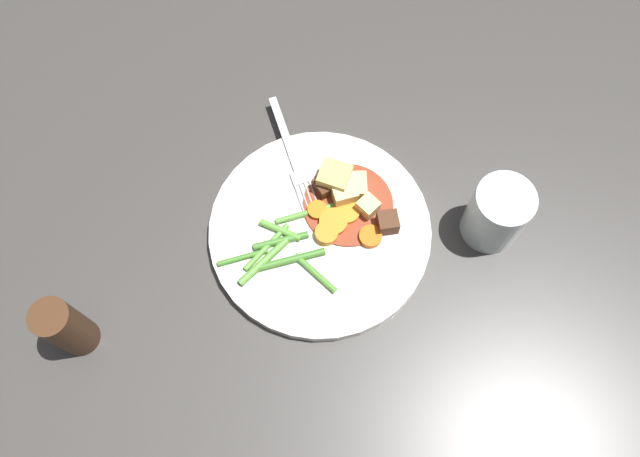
# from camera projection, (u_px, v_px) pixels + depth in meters

# --- Properties ---
(ground_plane) EXTENTS (3.00, 3.00, 0.00)m
(ground_plane) POSITION_uv_depth(u_px,v_px,m) (320.00, 233.00, 0.78)
(ground_plane) COLOR #423F3D
(dinner_plate) EXTENTS (0.27, 0.27, 0.02)m
(dinner_plate) POSITION_uv_depth(u_px,v_px,m) (320.00, 231.00, 0.78)
(dinner_plate) COLOR white
(dinner_plate) RESTS_ON ground_plane
(stew_sauce) EXTENTS (0.11, 0.11, 0.00)m
(stew_sauce) POSITION_uv_depth(u_px,v_px,m) (350.00, 207.00, 0.78)
(stew_sauce) COLOR #93381E
(stew_sauce) RESTS_ON dinner_plate
(carrot_slice_0) EXTENTS (0.04, 0.04, 0.01)m
(carrot_slice_0) POSITION_uv_depth(u_px,v_px,m) (327.00, 233.00, 0.76)
(carrot_slice_0) COLOR orange
(carrot_slice_0) RESTS_ON dinner_plate
(carrot_slice_1) EXTENTS (0.04, 0.04, 0.01)m
(carrot_slice_1) POSITION_uv_depth(u_px,v_px,m) (370.00, 237.00, 0.76)
(carrot_slice_1) COLOR orange
(carrot_slice_1) RESTS_ON dinner_plate
(carrot_slice_2) EXTENTS (0.04, 0.04, 0.01)m
(carrot_slice_2) POSITION_uv_depth(u_px,v_px,m) (347.00, 211.00, 0.77)
(carrot_slice_2) COLOR orange
(carrot_slice_2) RESTS_ON dinner_plate
(carrot_slice_3) EXTENTS (0.03, 0.03, 0.01)m
(carrot_slice_3) POSITION_uv_depth(u_px,v_px,m) (317.00, 210.00, 0.77)
(carrot_slice_3) COLOR orange
(carrot_slice_3) RESTS_ON dinner_plate
(carrot_slice_4) EXTENTS (0.04, 0.04, 0.01)m
(carrot_slice_4) POSITION_uv_depth(u_px,v_px,m) (333.00, 222.00, 0.77)
(carrot_slice_4) COLOR orange
(carrot_slice_4) RESTS_ON dinner_plate
(potato_chunk_0) EXTENTS (0.02, 0.02, 0.02)m
(potato_chunk_0) POSITION_uv_depth(u_px,v_px,m) (368.00, 207.00, 0.77)
(potato_chunk_0) COLOR #EAD68C
(potato_chunk_0) RESTS_ON dinner_plate
(potato_chunk_1) EXTENTS (0.04, 0.04, 0.03)m
(potato_chunk_1) POSITION_uv_depth(u_px,v_px,m) (344.00, 193.00, 0.77)
(potato_chunk_1) COLOR #EAD68C
(potato_chunk_1) RESTS_ON dinner_plate
(potato_chunk_2) EXTENTS (0.04, 0.04, 0.02)m
(potato_chunk_2) POSITION_uv_depth(u_px,v_px,m) (356.00, 186.00, 0.78)
(potato_chunk_2) COLOR #EAD68C
(potato_chunk_2) RESTS_ON dinner_plate
(potato_chunk_3) EXTENTS (0.05, 0.05, 0.03)m
(potato_chunk_3) POSITION_uv_depth(u_px,v_px,m) (334.00, 179.00, 0.78)
(potato_chunk_3) COLOR #DBBC6B
(potato_chunk_3) RESTS_ON dinner_plate
(meat_chunk_0) EXTENTS (0.03, 0.03, 0.02)m
(meat_chunk_0) POSITION_uv_depth(u_px,v_px,m) (388.00, 223.00, 0.76)
(meat_chunk_0) COLOR #56331E
(meat_chunk_0) RESTS_ON dinner_plate
(meat_chunk_1) EXTENTS (0.03, 0.03, 0.02)m
(meat_chunk_1) POSITION_uv_depth(u_px,v_px,m) (325.00, 186.00, 0.78)
(meat_chunk_1) COLOR #4C2B19
(meat_chunk_1) RESTS_ON dinner_plate
(green_bean_0) EXTENTS (0.01, 0.07, 0.01)m
(green_bean_0) POSITION_uv_depth(u_px,v_px,m) (315.00, 273.00, 0.74)
(green_bean_0) COLOR #599E38
(green_bean_0) RESTS_ON dinner_plate
(green_bean_1) EXTENTS (0.06, 0.03, 0.01)m
(green_bean_1) POSITION_uv_depth(u_px,v_px,m) (243.00, 257.00, 0.75)
(green_bean_1) COLOR #4C8E33
(green_bean_1) RESTS_ON dinner_plate
(green_bean_2) EXTENTS (0.07, 0.04, 0.01)m
(green_bean_2) POSITION_uv_depth(u_px,v_px,m) (307.00, 212.00, 0.77)
(green_bean_2) COLOR #66AD42
(green_bean_2) RESTS_ON dinner_plate
(green_bean_3) EXTENTS (0.08, 0.05, 0.01)m
(green_bean_3) POSITION_uv_depth(u_px,v_px,m) (290.00, 260.00, 0.75)
(green_bean_3) COLOR #4C8E33
(green_bean_3) RESTS_ON dinner_plate
(green_bean_4) EXTENTS (0.08, 0.02, 0.01)m
(green_bean_4) POSITION_uv_depth(u_px,v_px,m) (267.00, 247.00, 0.76)
(green_bean_4) COLOR #66AD42
(green_bean_4) RESTS_ON dinner_plate
(green_bean_5) EXTENTS (0.03, 0.05, 0.01)m
(green_bean_5) POSITION_uv_depth(u_px,v_px,m) (280.00, 230.00, 0.76)
(green_bean_5) COLOR #66AD42
(green_bean_5) RESTS_ON dinner_plate
(green_bean_6) EXTENTS (0.06, 0.04, 0.01)m
(green_bean_6) POSITION_uv_depth(u_px,v_px,m) (281.00, 241.00, 0.76)
(green_bean_6) COLOR #4C8E33
(green_bean_6) RESTS_ON dinner_plate
(green_bean_7) EXTENTS (0.08, 0.01, 0.01)m
(green_bean_7) POSITION_uv_depth(u_px,v_px,m) (264.00, 262.00, 0.75)
(green_bean_7) COLOR #66AD42
(green_bean_7) RESTS_ON dinner_plate
(fork) EXTENTS (0.09, 0.17, 0.00)m
(fork) POSITION_uv_depth(u_px,v_px,m) (293.00, 157.00, 0.80)
(fork) COLOR silver
(fork) RESTS_ON dinner_plate
(water_glass) EXTENTS (0.07, 0.07, 0.09)m
(water_glass) POSITION_uv_depth(u_px,v_px,m) (497.00, 214.00, 0.74)
(water_glass) COLOR silver
(water_glass) RESTS_ON ground_plane
(pepper_mill) EXTENTS (0.04, 0.04, 0.10)m
(pepper_mill) POSITION_uv_depth(u_px,v_px,m) (66.00, 328.00, 0.69)
(pepper_mill) COLOR #4C2D19
(pepper_mill) RESTS_ON ground_plane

